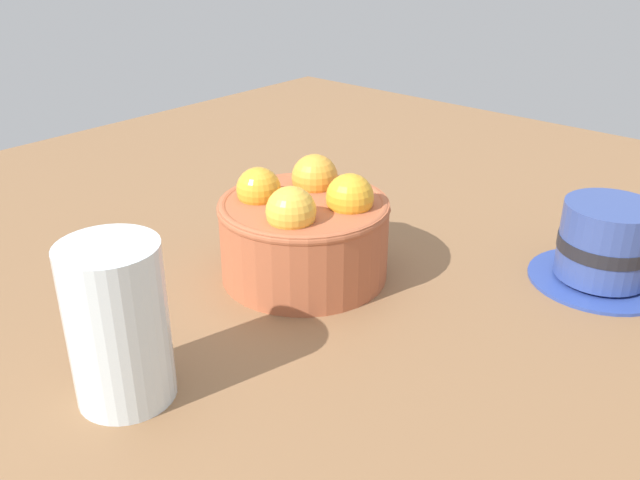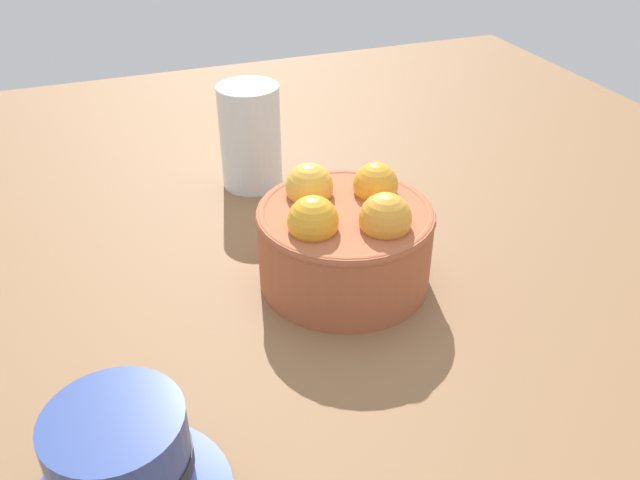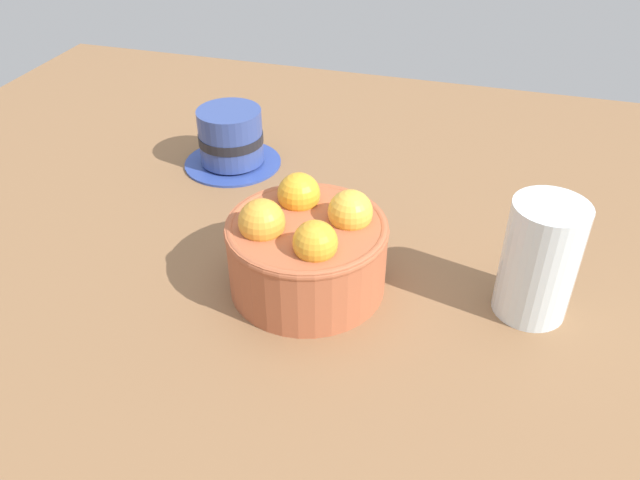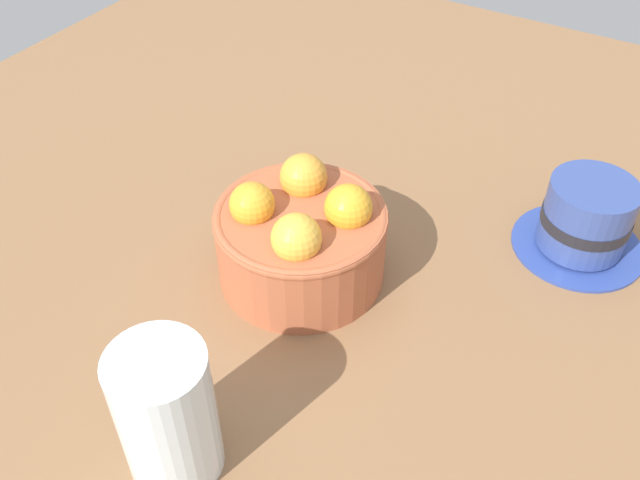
% 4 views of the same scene
% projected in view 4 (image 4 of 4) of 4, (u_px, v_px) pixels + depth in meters
% --- Properties ---
extents(ground_plane, '(1.25, 1.12, 0.04)m').
position_uv_depth(ground_plane, '(302.00, 289.00, 0.66)').
color(ground_plane, brown).
extents(terracotta_bowl, '(0.15, 0.15, 0.10)m').
position_uv_depth(terracotta_bowl, '(301.00, 236.00, 0.61)').
color(terracotta_bowl, '#AD5938').
rests_on(terracotta_bowl, ground_plane).
extents(coffee_cup, '(0.12, 0.12, 0.07)m').
position_uv_depth(coffee_cup, '(586.00, 220.00, 0.65)').
color(coffee_cup, '#2D4395').
rests_on(coffee_cup, ground_plane).
extents(water_glass, '(0.07, 0.07, 0.11)m').
position_uv_depth(water_glass, '(167.00, 415.00, 0.46)').
color(water_glass, silver).
rests_on(water_glass, ground_plane).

